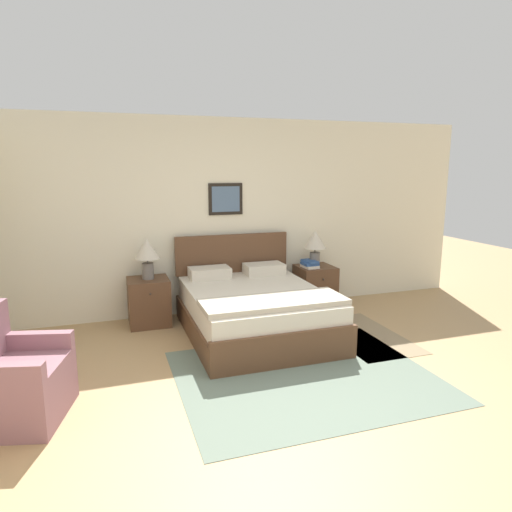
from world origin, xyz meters
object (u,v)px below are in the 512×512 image
Objects in this scene: armchair at (15,382)px; table_lamp_by_door at (315,242)px; nightstand_near_window at (149,302)px; table_lamp_near_window at (147,252)px; nightstand_by_door at (315,287)px; bed at (255,309)px.

table_lamp_by_door is (3.50, 1.94, 0.62)m from armchair.
table_lamp_by_door reaches higher than armchair.
table_lamp_near_window is at bearing 46.09° from nightstand_near_window.
armchair is at bearing -122.16° from nightstand_near_window.
armchair reaches higher than nightstand_by_door.
armchair is 2.28m from nightstand_near_window.
nightstand_near_window is 1.16× the size of table_lamp_by_door.
table_lamp_near_window reaches higher than bed.
bed is 1.51m from table_lamp_near_window.
nightstand_near_window is (-1.15, 0.74, -0.01)m from bed.
nightstand_near_window is 2.30m from nightstand_by_door.
nightstand_near_window is at bearing 147.13° from bed.
nightstand_by_door is 0.64m from table_lamp_by_door.
table_lamp_by_door reaches higher than nightstand_by_door.
table_lamp_by_door is (1.14, 0.75, 0.63)m from bed.
nightstand_by_door is at bearing 32.87° from bed.
table_lamp_near_window is at bearing 180.00° from table_lamp_by_door.
bed is 3.39× the size of nightstand_near_window.
armchair is 2.37m from table_lamp_near_window.
nightstand_near_window is at bearing -179.85° from table_lamp_by_door.
nightstand_by_door is at bearing -0.15° from table_lamp_near_window.
armchair is 1.75× the size of table_lamp_near_window.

